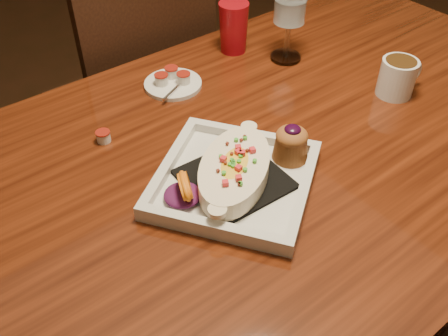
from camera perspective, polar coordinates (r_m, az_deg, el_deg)
floor at (r=1.59m, az=4.74°, el=-17.95°), size 7.00×7.00×0.00m
table at (r=1.08m, az=6.64°, el=-0.20°), size 1.50×0.90×0.75m
chair_far at (r=1.58m, az=-9.68°, el=7.88°), size 0.42×0.42×0.93m
plate at (r=0.89m, az=1.81°, el=-0.39°), size 0.37×0.37×0.08m
coffee_mug at (r=1.18m, az=19.31°, el=9.91°), size 0.11×0.08×0.08m
goblet at (r=1.22m, az=7.56°, el=17.69°), size 0.09×0.09×0.19m
saucer at (r=1.16m, az=-5.87°, el=9.72°), size 0.13×0.13×0.09m
creamer_loose at (r=1.02m, az=-13.63°, el=3.53°), size 0.03×0.03×0.02m
red_tumbler at (r=1.28m, az=1.09°, el=15.75°), size 0.07×0.07×0.12m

